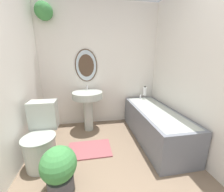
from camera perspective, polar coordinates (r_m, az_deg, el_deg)
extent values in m
cube|color=silver|center=(2.86, -4.92, 12.13)|extent=(2.42, 0.06, 2.40)
ellipsoid|color=#4C3828|center=(2.80, -10.68, 12.30)|extent=(0.43, 0.02, 0.63)
ellipsoid|color=silver|center=(2.80, -10.68, 12.30)|extent=(0.39, 0.01, 0.59)
cylinder|color=#47474C|center=(2.93, -26.70, 30.26)|extent=(0.13, 0.13, 0.07)
sphere|color=#3D8442|center=(2.92, -26.53, 29.05)|extent=(0.29, 0.29, 0.29)
cube|color=silver|center=(2.18, 31.65, 9.05)|extent=(0.06, 2.48, 2.40)
cylinder|color=#B2BCB2|center=(2.09, -27.47, -20.11)|extent=(0.37, 0.37, 0.39)
cylinder|color=#97A097|center=(1.99, -28.23, -15.12)|extent=(0.40, 0.40, 0.02)
cube|color=#B2BCB2|center=(2.16, -26.49, -6.97)|extent=(0.36, 0.22, 0.40)
cylinder|color=#B2BCB2|center=(2.70, -9.79, -7.44)|extent=(0.17, 0.17, 0.64)
cylinder|color=#B2BCB2|center=(2.58, -10.16, 0.35)|extent=(0.56, 0.56, 0.12)
cylinder|color=silver|center=(2.71, -10.28, 3.40)|extent=(0.02, 0.02, 0.10)
cube|color=slate|center=(2.50, 17.19, -11.21)|extent=(0.61, 1.57, 0.53)
cube|color=#B2BCB2|center=(2.41, 17.65, -5.94)|extent=(0.51, 1.47, 0.04)
cylinder|color=silver|center=(2.98, 11.75, -0.29)|extent=(0.04, 0.04, 0.08)
cylinder|color=white|center=(2.95, 13.45, 1.94)|extent=(0.07, 0.07, 0.17)
cylinder|color=black|center=(2.93, 13.56, 3.77)|extent=(0.04, 0.04, 0.02)
cylinder|color=#47474C|center=(1.79, -20.44, -30.83)|extent=(0.27, 0.27, 0.17)
sphere|color=#3D8442|center=(1.63, -21.29, -24.88)|extent=(0.36, 0.36, 0.36)
cube|color=#934C51|center=(2.28, -9.28, -21.00)|extent=(0.65, 0.44, 0.02)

